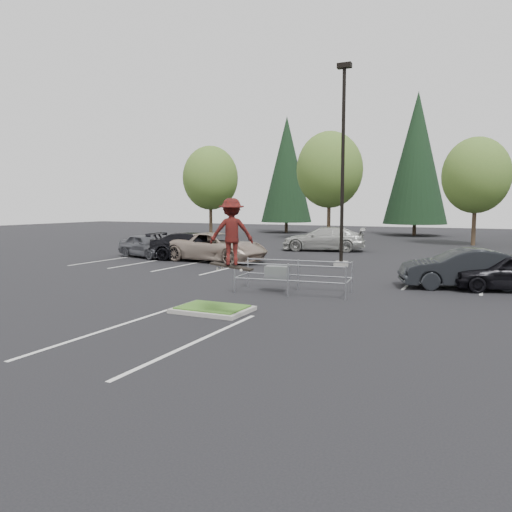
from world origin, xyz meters
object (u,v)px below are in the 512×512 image
at_px(car_l_grey, 146,246).
at_px(car_r_black, 511,272).
at_px(decid_b, 329,172).
at_px(decid_c, 476,178).
at_px(light_pole, 342,177).
at_px(cart_corral, 281,273).
at_px(conif_b, 417,158).
at_px(car_l_black, 195,246).
at_px(car_l_tan, 217,247).
at_px(car_r_charc, 463,268).
at_px(skateboarder, 231,232).
at_px(car_far_silver, 324,239).
at_px(conif_a, 287,170).
at_px(decid_a, 211,180).

height_order(car_l_grey, car_r_black, car_r_black).
bearing_deg(decid_b, decid_c, -3.34).
xyz_separation_m(light_pole, cart_corral, (0.07, -8.05, -3.83)).
xyz_separation_m(conif_b, car_l_black, (-8.00, -29.00, -7.05)).
bearing_deg(conif_b, car_l_tan, -102.63).
xyz_separation_m(decid_b, car_r_black, (14.18, -22.57, -5.32)).
distance_m(car_r_charc, car_r_black, 1.68).
bearing_deg(conif_b, car_r_black, -75.91).
distance_m(light_pole, car_l_grey, 12.61).
distance_m(decid_c, skateboarder, 31.33).
relative_size(light_pole, conif_b, 0.70).
distance_m(light_pole, car_far_silver, 9.76).
bearing_deg(decid_c, decid_b, 176.66).
xyz_separation_m(cart_corral, car_r_charc, (5.93, 3.85, 0.04)).
distance_m(light_pole, decid_c, 18.67).
bearing_deg(conif_a, car_far_silver, -61.01).
bearing_deg(decid_c, car_l_black, -127.35).
bearing_deg(decid_c, cart_corral, -101.83).
relative_size(conif_b, car_l_grey, 3.47).
distance_m(decid_a, car_l_grey, 20.24).
relative_size(light_pole, conif_a, 0.78).
distance_m(conif_b, car_r_charc, 34.09).
distance_m(decid_b, car_r_charc, 26.49).
xyz_separation_m(cart_corral, car_r_black, (7.60, 4.01, -0.00)).
height_order(decid_b, car_l_grey, decid_b).
relative_size(conif_a, conif_b, 0.90).
height_order(decid_c, conif_a, conif_a).
relative_size(conif_a, car_r_black, 3.07).
relative_size(light_pole, decid_c, 1.21).
bearing_deg(decid_a, conif_a, 68.09).
relative_size(decid_b, car_r_charc, 2.08).
xyz_separation_m(light_pole, skateboarder, (0.70, -13.00, -2.08)).
bearing_deg(car_far_silver, car_r_black, 29.59).
bearing_deg(conif_b, light_pole, -88.99).
distance_m(decid_a, car_l_black, 21.60).
height_order(conif_b, car_l_black, conif_b).
relative_size(cart_corral, car_r_charc, 0.91).
distance_m(conif_b, car_r_black, 34.30).
height_order(conif_b, cart_corral, conif_b).
xyz_separation_m(decid_c, skateboarder, (-4.79, -30.83, -2.78)).
xyz_separation_m(cart_corral, car_l_tan, (-7.07, 7.55, 0.09)).
relative_size(cart_corral, car_r_black, 0.99).
height_order(cart_corral, skateboarder, skateboarder).
relative_size(decid_a, conif_a, 0.69).
height_order(light_pole, decid_a, light_pole).
bearing_deg(decid_c, car_l_tan, -124.27).
relative_size(light_pole, decid_b, 1.05).
bearing_deg(decid_a, car_r_charc, -42.22).
height_order(decid_b, decid_c, decid_b).
relative_size(conif_a, car_l_tan, 2.22).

